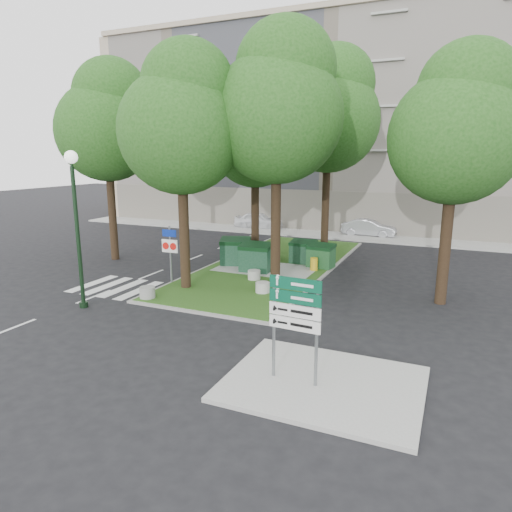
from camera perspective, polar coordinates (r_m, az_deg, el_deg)
The scene contains 26 objects.
ground at distance 17.95m, azimuth -8.95°, elevation -6.80°, with size 120.00×120.00×0.00m, color black.
median_island at distance 24.56m, azimuth 2.14°, elevation -1.20°, with size 6.00×16.00×0.12m, color #294A15.
median_kerb at distance 24.56m, azimuth 2.14°, elevation -1.22°, with size 6.30×16.30×0.10m, color gray.
sidewalk_corner at distance 12.49m, azimuth 8.41°, elevation -15.50°, with size 5.00×4.00×0.12m, color #999993.
building_sidewalk at distance 34.47m, azimuth 7.85°, elevation 2.71°, with size 42.00×3.00×0.12m, color #999993.
zebra_crossing at distance 21.23m, azimuth -15.32°, elevation -4.02°, with size 5.00×3.00×0.01m, color silver.
apartment_building at distance 41.28m, azimuth 11.20°, elevation 15.27°, with size 41.00×12.00×16.00m, color tan.
tree_median_near_left at distance 19.91m, azimuth -9.13°, elevation 16.49°, with size 5.20×5.20×10.53m.
tree_median_near_right at distance 20.17m, azimuth 2.94°, elevation 18.48°, with size 5.60×5.60×11.46m.
tree_median_mid at distance 25.39m, azimuth 0.13°, elevation 15.01°, with size 4.80×4.80×9.99m.
tree_median_far at distance 27.25m, azimuth 9.29°, elevation 17.51°, with size 5.80×5.80×11.93m.
tree_street_left at distance 26.94m, azimuth -18.01°, elevation 15.71°, with size 5.40×5.40×11.00m.
tree_street_right at distance 19.26m, azimuth 24.03°, elevation 14.73°, with size 5.00×5.00×10.06m.
dumpster_a at distance 24.42m, azimuth -2.59°, elevation 0.56°, with size 1.85×1.55×1.47m.
dumpster_b at distance 22.98m, azimuth 0.00°, elevation -0.19°, with size 1.65×1.21×1.47m.
dumpster_c at distance 24.91m, azimuth 5.89°, elevation 0.52°, with size 1.38×0.97×1.27m.
dumpster_d at distance 24.08m, azimuth 8.12°, elevation 0.02°, with size 1.46×1.11×1.26m.
bollard_left at distance 19.39m, azimuth -13.43°, elevation -4.44°, with size 0.64×0.64×0.46m, color gray.
bollard_right at distance 19.60m, azimuth 0.83°, elevation -3.92°, with size 0.61×0.61×0.44m, color #A8A8A3.
bollard_mid at distance 21.61m, azimuth -0.24°, elevation -2.36°, with size 0.60×0.60×0.43m, color #AAA9A5.
litter_bin at distance 23.42m, azimuth 7.26°, elevation -1.00°, with size 0.37×0.37×0.65m, color gold.
street_lamp at distance 18.59m, azimuth -21.61°, elevation 5.21°, with size 0.48×0.48×6.05m.
traffic_sign_pole at distance 21.30m, azimuth -10.68°, elevation 1.11°, with size 0.82×0.09×2.73m.
directional_sign at distance 11.69m, azimuth 4.92°, elevation -7.14°, with size 1.40×0.16×2.79m.
car_white at distance 37.08m, azimuth 0.37°, elevation 4.49°, with size 1.60×3.97×1.35m, color white.
car_silver at distance 34.50m, azimuth 13.95°, elevation 3.44°, with size 1.36×3.89×1.28m, color #989AA0.
Camera 1 is at (9.29, -14.17, 5.92)m, focal length 32.00 mm.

